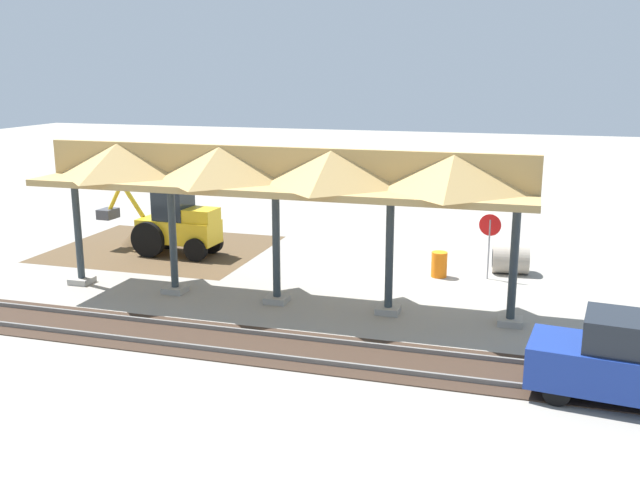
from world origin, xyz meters
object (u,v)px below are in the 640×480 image
traffic_barrel (439,264)px  concrete_pipe (510,259)px  distant_parked_car (632,361)px  stop_sign (490,233)px  backhoe (175,223)px

traffic_barrel → concrete_pipe: bearing=-153.2°
distant_parked_car → traffic_barrel: size_ratio=4.86×
stop_sign → distant_parked_car: (-3.61, 8.90, -0.68)m
concrete_pipe → traffic_barrel: size_ratio=1.50×
concrete_pipe → traffic_barrel: bearing=26.8°
stop_sign → backhoe: 12.07m
stop_sign → concrete_pipe: stop_sign is taller
distant_parked_car → stop_sign: bearing=-67.9°
stop_sign → backhoe: backhoe is taller
distant_parked_car → traffic_barrel: 10.15m
backhoe → concrete_pipe: bearing=-175.4°
backhoe → stop_sign: bearing=-179.7°
backhoe → distant_parked_car: bearing=150.6°
backhoe → distant_parked_car: size_ratio=1.19×
backhoe → traffic_barrel: bearing=179.0°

